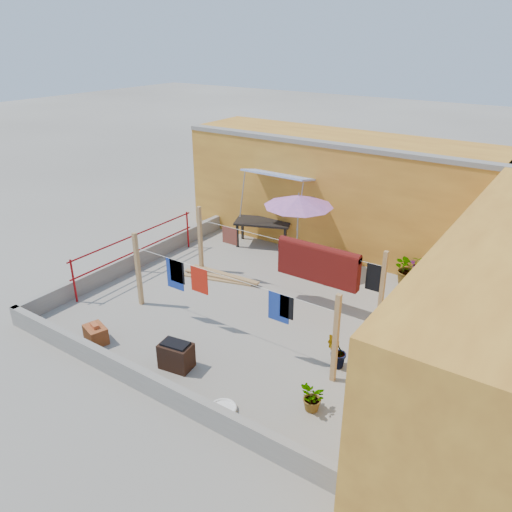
# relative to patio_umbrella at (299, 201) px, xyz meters

# --- Properties ---
(ground) EXTENTS (80.00, 80.00, 0.00)m
(ground) POSITION_rel_patio_umbrella_xyz_m (0.41, -2.27, -1.93)
(ground) COLOR #9E998E
(ground) RESTS_ON ground
(wall_back) EXTENTS (11.00, 3.27, 3.21)m
(wall_back) POSITION_rel_patio_umbrella_xyz_m (0.91, 2.42, -0.33)
(wall_back) COLOR gold
(wall_back) RESTS_ON ground
(parapet_front) EXTENTS (8.30, 0.16, 0.44)m
(parapet_front) POSITION_rel_patio_umbrella_xyz_m (0.41, -5.85, -1.71)
(parapet_front) COLOR gray
(parapet_front) RESTS_ON ground
(parapet_left) EXTENTS (0.16, 7.30, 0.44)m
(parapet_left) POSITION_rel_patio_umbrella_xyz_m (-3.67, -2.27, -1.71)
(parapet_left) COLOR gray
(parapet_left) RESTS_ON ground
(red_railing) EXTENTS (0.05, 4.20, 1.10)m
(red_railing) POSITION_rel_patio_umbrella_xyz_m (-3.44, -2.47, -1.21)
(red_railing) COLOR maroon
(red_railing) RESTS_ON ground
(clothesline_rig) EXTENTS (5.09, 2.35, 1.80)m
(clothesline_rig) POSITION_rel_patio_umbrella_xyz_m (1.18, -1.74, -0.86)
(clothesline_rig) COLOR tan
(clothesline_rig) RESTS_ON ground
(patio_umbrella) EXTENTS (1.93, 1.93, 2.15)m
(patio_umbrella) POSITION_rel_patio_umbrella_xyz_m (0.00, 0.00, 0.00)
(patio_umbrella) COLOR gray
(patio_umbrella) RESTS_ON ground
(outdoor_table) EXTENTS (1.82, 1.37, 0.77)m
(outdoor_table) POSITION_rel_patio_umbrella_xyz_m (-1.69, 0.93, -1.24)
(outdoor_table) COLOR black
(outdoor_table) RESTS_ON ground
(brick_stack) EXTENTS (0.58, 0.49, 0.44)m
(brick_stack) POSITION_rel_patio_umbrella_xyz_m (-1.68, -5.32, -1.75)
(brick_stack) COLOR #A35425
(brick_stack) RESTS_ON ground
(lumber_pile) EXTENTS (2.16, 0.74, 0.13)m
(lumber_pile) POSITION_rel_patio_umbrella_xyz_m (-1.36, -1.61, -1.87)
(lumber_pile) COLOR tan
(lumber_pile) RESTS_ON ground
(brazier) EXTENTS (0.67, 0.50, 0.55)m
(brazier) POSITION_rel_patio_umbrella_xyz_m (0.27, -5.01, -1.67)
(brazier) COLOR black
(brazier) RESTS_ON ground
(white_basin) EXTENTS (0.48, 0.48, 0.08)m
(white_basin) POSITION_rel_patio_umbrella_xyz_m (1.75, -5.47, -1.89)
(white_basin) COLOR silver
(white_basin) RESTS_ON ground
(water_jug_a) EXTENTS (0.22, 0.22, 0.34)m
(water_jug_a) POSITION_rel_patio_umbrella_xyz_m (3.10, -0.51, -1.78)
(water_jug_a) COLOR silver
(water_jug_a) RESTS_ON ground
(water_jug_b) EXTENTS (0.22, 0.22, 0.34)m
(water_jug_b) POSITION_rel_patio_umbrella_xyz_m (4.11, -2.12, -1.78)
(water_jug_b) COLOR silver
(water_jug_b) RESTS_ON ground
(green_hose) EXTENTS (0.50, 0.50, 0.07)m
(green_hose) POSITION_rel_patio_umbrella_xyz_m (2.93, 0.50, -1.90)
(green_hose) COLOR #186D25
(green_hose) RESTS_ON ground
(plant_back_a) EXTENTS (1.02, 1.02, 0.86)m
(plant_back_a) POSITION_rel_patio_umbrella_xyz_m (2.75, 0.88, -1.50)
(plant_back_a) COLOR #225919
(plant_back_a) RESTS_ON ground
(plant_back_b) EXTENTS (0.43, 0.43, 0.64)m
(plant_back_b) POSITION_rel_patio_umbrella_xyz_m (2.89, 0.93, -1.61)
(plant_back_b) COLOR #225919
(plant_back_b) RESTS_ON ground
(plant_right_a) EXTENTS (0.57, 0.53, 0.90)m
(plant_right_a) POSITION_rel_patio_umbrella_xyz_m (4.11, -1.55, -1.48)
(plant_right_a) COLOR #225919
(plant_right_a) RESTS_ON ground
(plant_right_b) EXTENTS (0.49, 0.48, 0.69)m
(plant_right_b) POSITION_rel_patio_umbrella_xyz_m (2.78, -3.28, -1.59)
(plant_right_b) COLOR #225919
(plant_right_b) RESTS_ON ground
(plant_right_c) EXTENTS (0.61, 0.63, 0.53)m
(plant_right_c) POSITION_rel_patio_umbrella_xyz_m (3.00, -4.61, -1.67)
(plant_right_c) COLOR #225919
(plant_right_c) RESTS_ON ground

